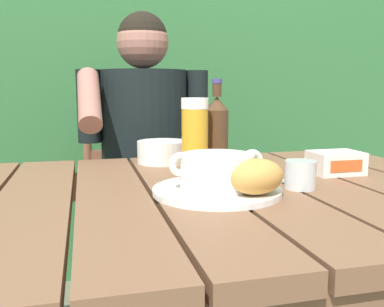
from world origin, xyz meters
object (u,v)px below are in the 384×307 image
at_px(person_eating, 145,150).
at_px(serving_plate, 217,191).
at_px(butter_tub, 336,163).
at_px(diner_bowl, 163,152).
at_px(chair_near_diner, 140,196).
at_px(water_glass_small, 300,175).
at_px(table_knife, 268,181).
at_px(beer_glass, 195,135).
at_px(bread_roll, 257,177).
at_px(soup_bowl, 217,170).
at_px(beer_bottle, 217,131).

distance_m(person_eating, serving_plate, 0.73).
distance_m(butter_tub, diner_bowl, 0.48).
distance_m(chair_near_diner, diner_bowl, 0.60).
height_order(serving_plate, water_glass_small, water_glass_small).
relative_size(chair_near_diner, water_glass_small, 14.82).
distance_m(chair_near_diner, table_knife, 0.91).
height_order(water_glass_small, diner_bowl, diner_bowl).
height_order(chair_near_diner, table_knife, chair_near_diner).
xyz_separation_m(table_knife, diner_bowl, (-0.19, 0.32, 0.03)).
height_order(beer_glass, table_knife, beer_glass).
xyz_separation_m(serving_plate, bread_roll, (0.06, -0.07, 0.04)).
xyz_separation_m(chair_near_diner, bread_roll, (0.10, -1.00, 0.28)).
bearing_deg(table_knife, butter_tub, 14.37).
bearing_deg(person_eating, serving_plate, -86.35).
xyz_separation_m(bread_roll, water_glass_small, (0.13, 0.07, -0.02)).
xyz_separation_m(butter_tub, diner_bowl, (-0.40, 0.27, 0.00)).
distance_m(person_eating, water_glass_small, 0.77).
relative_size(chair_near_diner, bread_roll, 6.97).
xyz_separation_m(person_eating, beer_glass, (0.06, -0.50, 0.11)).
xyz_separation_m(serving_plate, butter_tub, (0.35, 0.12, 0.02)).
distance_m(soup_bowl, butter_tub, 0.38).
bearing_deg(chair_near_diner, table_knife, -77.56).
relative_size(bread_roll, butter_tub, 1.15).
xyz_separation_m(serving_plate, beer_glass, (0.01, 0.23, 0.09)).
bearing_deg(chair_near_diner, water_glass_small, -75.97).
height_order(bread_roll, butter_tub, bread_roll).
bearing_deg(water_glass_small, table_knife, 121.27).
bearing_deg(beer_bottle, chair_near_diner, 101.46).
relative_size(chair_near_diner, table_knife, 6.79).
distance_m(serving_plate, water_glass_small, 0.19).
height_order(serving_plate, beer_bottle, beer_bottle).
distance_m(bread_roll, water_glass_small, 0.15).
height_order(beer_glass, water_glass_small, beer_glass).
relative_size(serving_plate, water_glass_small, 3.98).
height_order(person_eating, water_glass_small, person_eating).
bearing_deg(chair_near_diner, beer_bottle, -78.54).
height_order(person_eating, bread_roll, person_eating).
bearing_deg(diner_bowl, soup_bowl, -83.57).
relative_size(serving_plate, beer_bottle, 1.12).
relative_size(serving_plate, beer_glass, 1.40).
bearing_deg(beer_glass, table_knife, -50.47).
relative_size(beer_glass, butter_tub, 1.54).
bearing_deg(table_knife, beer_glass, 129.53).
distance_m(bread_roll, beer_bottle, 0.35).
bearing_deg(soup_bowl, beer_bottle, 72.69).
height_order(chair_near_diner, bread_roll, chair_near_diner).
xyz_separation_m(water_glass_small, butter_tub, (0.17, 0.12, -0.00)).
bearing_deg(bread_roll, beer_bottle, 85.44).
bearing_deg(serving_plate, beer_glass, 86.94).
distance_m(person_eating, beer_glass, 0.52).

